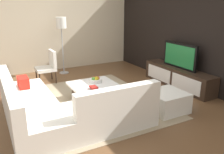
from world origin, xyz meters
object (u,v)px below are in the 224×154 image
object	(u,v)px
sectional_couch	(59,109)
floor_lamp	(61,27)
coffee_table	(95,93)
ottoman	(167,101)
media_console	(178,77)
television	(180,56)
book_stack	(94,88)
accent_chair_near	(49,65)
fruit_bowl	(96,80)

from	to	relation	value
sectional_couch	floor_lamp	world-z (taller)	floor_lamp
coffee_table	ottoman	xyz separation A→B (m)	(1.11, 1.06, -0.00)
media_console	television	xyz separation A→B (m)	(0.00, 0.00, 0.57)
floor_lamp	book_stack	world-z (taller)	floor_lamp
coffee_table	television	bearing A→B (deg)	87.51
television	coffee_table	bearing A→B (deg)	-92.49
accent_chair_near	floor_lamp	xyz separation A→B (m)	(-0.66, 0.61, 0.92)
sectional_couch	coffee_table	world-z (taller)	sectional_couch
media_console	ottoman	distance (m)	1.60
media_console	fruit_bowl	bearing A→B (deg)	-97.21
television	book_stack	xyz separation A→B (m)	(0.12, -2.42, -0.40)
media_console	accent_chair_near	xyz separation A→B (m)	(-1.94, -2.84, 0.24)
media_console	television	distance (m)	0.57
coffee_table	book_stack	world-z (taller)	book_stack
book_stack	television	bearing A→B (deg)	92.78
ottoman	fruit_bowl	world-z (taller)	fruit_bowl
ottoman	book_stack	world-z (taller)	book_stack
television	ottoman	size ratio (longest dim) A/B	1.58
ottoman	floor_lamp	bearing A→B (deg)	-164.60
television	accent_chair_near	world-z (taller)	television
coffee_table	floor_lamp	size ratio (longest dim) A/B	0.62
television	ottoman	xyz separation A→B (m)	(1.01, -1.23, -0.62)
media_console	coffee_table	size ratio (longest dim) A/B	2.06
sectional_couch	ottoman	distance (m)	2.11
floor_lamp	television	bearing A→B (deg)	40.63
coffee_table	ottoman	size ratio (longest dim) A/B	1.50
media_console	floor_lamp	size ratio (longest dim) A/B	1.27
book_stack	ottoman	bearing A→B (deg)	53.05
accent_chair_near	floor_lamp	distance (m)	1.29
ottoman	fruit_bowl	distance (m)	1.63
ottoman	book_stack	size ratio (longest dim) A/B	3.98
media_console	floor_lamp	xyz separation A→B (m)	(-2.60, -2.23, 1.16)
coffee_table	sectional_couch	bearing A→B (deg)	-57.74
floor_lamp	ottoman	world-z (taller)	floor_lamp
media_console	coffee_table	distance (m)	2.30
fruit_bowl	book_stack	world-z (taller)	fruit_bowl
media_console	sectional_couch	distance (m)	3.32
sectional_couch	book_stack	distance (m)	0.96
floor_lamp	book_stack	size ratio (longest dim) A/B	9.63
coffee_table	fruit_bowl	distance (m)	0.31
accent_chair_near	media_console	bearing A→B (deg)	46.39
book_stack	floor_lamp	bearing A→B (deg)	175.93
accent_chair_near	book_stack	bearing A→B (deg)	2.13
media_console	accent_chair_near	size ratio (longest dim) A/B	2.48
coffee_table	book_stack	bearing A→B (deg)	-29.83
sectional_couch	fruit_bowl	bearing A→B (deg)	126.40
television	coffee_table	distance (m)	2.38
sectional_couch	ottoman	world-z (taller)	sectional_couch
ottoman	book_stack	distance (m)	1.50
accent_chair_near	ottoman	distance (m)	3.37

